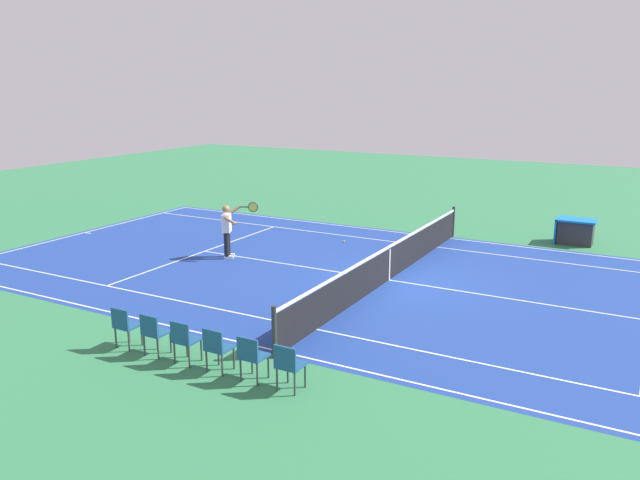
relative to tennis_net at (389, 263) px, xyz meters
The scene contains 13 objects.
ground_plane 0.49m from the tennis_net, ahead, with size 60.00×60.00×0.00m, color #2D7247.
court_slab 0.49m from the tennis_net, ahead, with size 24.20×11.40×0.00m, color navy.
court_line_markings 0.49m from the tennis_net, ahead, with size 23.85×11.05×0.01m.
tennis_net is the anchor object (origin of this frame).
tennis_player_near 5.28m from the tennis_net, ahead, with size 0.89×0.97×1.70m.
tennis_ball 4.42m from the tennis_net, 47.08° to the right, with size 0.07×0.07×0.07m, color #CCE01E.
spectator_chair_0 6.92m from the tennis_net, 98.07° to the left, with size 0.44×0.44×0.88m.
spectator_chair_1 6.85m from the tennis_net, 91.64° to the left, with size 0.44×0.44×0.88m.
spectator_chair_2 6.88m from the tennis_net, 85.16° to the left, with size 0.44×0.44×0.88m.
spectator_chair_3 6.98m from the tennis_net, 78.81° to the left, with size 0.44×0.44×0.88m.
spectator_chair_4 7.18m from the tennis_net, 72.72° to the left, with size 0.44×0.44×0.88m.
spectator_chair_5 7.44m from the tennis_net, 67.01° to the left, with size 0.44×0.44×0.88m.
equipment_cart_tarped 7.82m from the tennis_net, 119.85° to the right, with size 1.25×0.84×0.85m.
Camera 1 is at (-6.32, 15.47, 5.23)m, focal length 35.51 mm.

